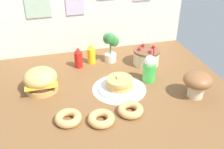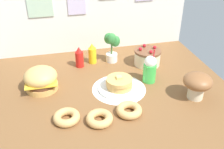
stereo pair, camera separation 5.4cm
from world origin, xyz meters
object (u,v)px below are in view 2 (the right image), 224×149
(potted_plant, at_px, (112,46))
(donut_vanilla, at_px, (129,110))
(ketchup_bottle, at_px, (79,58))
(donut_pink_glaze, at_px, (67,117))
(donut_chocolate, at_px, (99,118))
(mushroom_stool, at_px, (197,83))
(burger, at_px, (41,79))
(layer_cake, at_px, (147,57))
(mustard_bottle, at_px, (92,54))
(pancake_stack, at_px, (119,84))
(cream_soda_cup, at_px, (150,69))

(potted_plant, bearing_deg, donut_vanilla, -94.55)
(ketchup_bottle, xyz_separation_m, donut_pink_glaze, (-0.21, -0.83, -0.07))
(donut_chocolate, height_order, mushroom_stool, mushroom_stool)
(burger, height_order, donut_chocolate, burger)
(burger, distance_m, donut_vanilla, 0.85)
(layer_cake, height_order, mustard_bottle, mustard_bottle)
(ketchup_bottle, bearing_deg, mushroom_stool, -41.03)
(pancake_stack, bearing_deg, ketchup_bottle, 120.13)
(donut_chocolate, relative_size, donut_vanilla, 1.00)
(pancake_stack, height_order, mustard_bottle, mustard_bottle)
(pancake_stack, height_order, cream_soda_cup, cream_soda_cup)
(donut_pink_glaze, bearing_deg, donut_chocolate, -16.64)
(pancake_stack, bearing_deg, donut_pink_glaze, -147.19)
(ketchup_bottle, height_order, donut_pink_glaze, ketchup_bottle)
(burger, distance_m, ketchup_bottle, 0.51)
(burger, bearing_deg, cream_soda_cup, -5.92)
(burger, bearing_deg, ketchup_bottle, 40.87)
(layer_cake, distance_m, cream_soda_cup, 0.33)
(burger, distance_m, cream_soda_cup, 1.00)
(donut_chocolate, bearing_deg, mustard_bottle, 83.41)
(burger, height_order, donut_pink_glaze, burger)
(ketchup_bottle, bearing_deg, mustard_bottle, 20.15)
(donut_pink_glaze, distance_m, mushroom_stool, 1.11)
(cream_soda_cup, bearing_deg, potted_plant, 118.17)
(ketchup_bottle, bearing_deg, layer_cake, -9.76)
(burger, relative_size, donut_chocolate, 1.43)
(burger, relative_size, ketchup_bottle, 1.33)
(burger, xyz_separation_m, potted_plant, (0.74, 0.37, 0.08))
(donut_pink_glaze, height_order, donut_vanilla, same)
(donut_pink_glaze, bearing_deg, donut_vanilla, -3.27)
(mushroom_stool, bearing_deg, donut_chocolate, -172.34)
(burger, bearing_deg, mustard_bottle, 36.12)
(pancake_stack, distance_m, mushroom_stool, 0.67)
(ketchup_bottle, bearing_deg, pancake_stack, -59.87)
(layer_cake, xyz_separation_m, ketchup_bottle, (-0.70, 0.12, 0.02))
(donut_chocolate, bearing_deg, mushroom_stool, 7.66)
(burger, relative_size, mustard_bottle, 1.33)
(ketchup_bottle, distance_m, donut_pink_glaze, 0.86)
(cream_soda_cup, relative_size, donut_vanilla, 1.61)
(pancake_stack, bearing_deg, burger, 166.06)
(mustard_bottle, relative_size, donut_pink_glaze, 1.08)
(burger, bearing_deg, donut_chocolate, -53.12)
(mustard_bottle, bearing_deg, donut_pink_glaze, -111.79)
(pancake_stack, relative_size, mustard_bottle, 1.70)
(pancake_stack, height_order, layer_cake, layer_cake)
(pancake_stack, xyz_separation_m, mushroom_stool, (0.61, -0.28, 0.09))
(potted_plant, bearing_deg, ketchup_bottle, -174.68)
(burger, bearing_deg, donut_vanilla, -37.74)
(mustard_bottle, xyz_separation_m, donut_pink_glaze, (-0.35, -0.88, -0.07))
(burger, relative_size, pancake_stack, 0.78)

